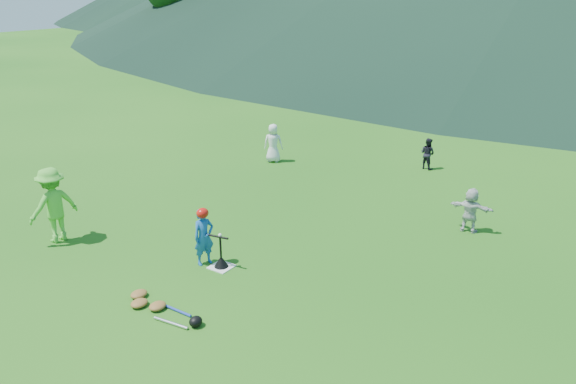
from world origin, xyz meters
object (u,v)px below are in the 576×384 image
object	(u,v)px
batting_tee	(221,262)
equipment_pile	(157,306)
fielder_a	(273,143)
batter_child	(204,237)
home_plate	(221,267)
fielder_d	(471,210)
adult_coach	(53,205)
fielder_b	(427,154)

from	to	relation	value
batting_tee	equipment_pile	xyz separation A→B (m)	(0.07, -1.89, -0.06)
fielder_a	batter_child	bearing A→B (deg)	87.85
home_plate	fielder_a	distance (m)	7.45
home_plate	fielder_d	world-z (taller)	fielder_d
batting_tee	fielder_a	bearing A→B (deg)	116.78
home_plate	equipment_pile	distance (m)	1.89
fielder_d	adult_coach	bearing A→B (deg)	32.91
fielder_d	equipment_pile	xyz separation A→B (m)	(-3.65, -6.56, -0.48)
fielder_b	fielder_d	distance (m)	4.81
fielder_b	home_plate	bearing A→B (deg)	96.26
home_plate	fielder_a	world-z (taller)	fielder_a
fielder_d	batting_tee	size ratio (longest dim) A/B	1.60
equipment_pile	batting_tee	bearing A→B (deg)	92.21
batting_tee	fielder_d	bearing A→B (deg)	51.42
fielder_b	equipment_pile	distance (m)	10.69
home_plate	fielder_d	xyz separation A→B (m)	(3.73, 4.67, 0.53)
adult_coach	batting_tee	world-z (taller)	adult_coach
home_plate	batting_tee	bearing A→B (deg)	0.00
fielder_a	fielder_b	distance (m)	4.96
batter_child	equipment_pile	distance (m)	1.97
batter_child	fielder_b	bearing A→B (deg)	11.22
adult_coach	fielder_a	distance (m)	7.74
adult_coach	fielder_d	size ratio (longest dim) A/B	1.60
adult_coach	fielder_d	bearing A→B (deg)	134.54
fielder_b	batting_tee	bearing A→B (deg)	96.26
fielder_a	batting_tee	bearing A→B (deg)	90.84
fielder_d	home_plate	bearing A→B (deg)	47.58
equipment_pile	home_plate	bearing A→B (deg)	92.21
home_plate	batter_child	xyz separation A→B (m)	(-0.40, -0.05, 0.60)
fielder_a	equipment_pile	xyz separation A→B (m)	(3.42, -8.52, -0.57)
adult_coach	batter_child	bearing A→B (deg)	113.80
home_plate	batter_child	size ratio (longest dim) A/B	0.37
batter_child	fielder_a	bearing A→B (deg)	44.97
home_plate	fielder_d	size ratio (longest dim) A/B	0.41
batter_child	batting_tee	bearing A→B (deg)	-61.18
fielder_b	fielder_d	bearing A→B (deg)	136.18
fielder_d	fielder_a	bearing A→B (deg)	-19.31
home_plate	batting_tee	world-z (taller)	batting_tee
home_plate	fielder_a	size ratio (longest dim) A/B	0.36
home_plate	equipment_pile	xyz separation A→B (m)	(0.07, -1.89, 0.06)
fielder_b	equipment_pile	xyz separation A→B (m)	(-1.07, -10.62, -0.43)
adult_coach	equipment_pile	size ratio (longest dim) A/B	0.97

